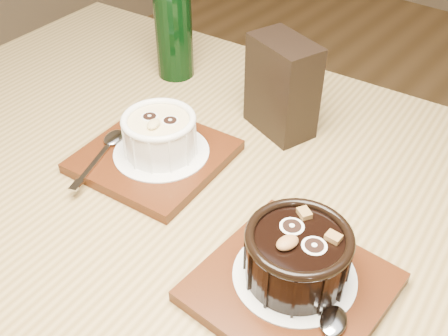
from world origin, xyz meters
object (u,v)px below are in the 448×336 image
object	(u,v)px
table	(220,262)
condiment_stand	(282,87)
tray_left	(154,156)
tray_right	(291,287)
green_bottle	(173,25)
ramekin_white	(160,133)
ramekin_dark	(297,253)

from	to	relation	value
table	condiment_stand	xyz separation A→B (m)	(-0.05, 0.20, 0.16)
table	tray_left	size ratio (longest dim) A/B	7.04
table	tray_right	distance (m)	0.17
table	tray_right	size ratio (longest dim) A/B	7.04
table	green_bottle	size ratio (longest dim) A/B	5.52
tray_left	ramekin_white	distance (m)	0.04
ramekin_white	condiment_stand	size ratio (longest dim) A/B	0.71
tray_right	condiment_stand	size ratio (longest dim) A/B	1.29
ramekin_dark	condiment_stand	xyz separation A→B (m)	(-0.18, 0.23, 0.02)
ramekin_dark	condiment_stand	bearing A→B (deg)	142.34
table	tray_right	bearing A→B (deg)	-18.09
table	condiment_stand	distance (m)	0.26
tray_right	ramekin_dark	xyz separation A→B (m)	(-0.00, 0.01, 0.04)
tray_left	tray_right	xyz separation A→B (m)	(0.27, -0.07, 0.00)
ramekin_dark	green_bottle	world-z (taller)	green_bottle
tray_left	condiment_stand	size ratio (longest dim) A/B	1.29
ramekin_white	green_bottle	size ratio (longest dim) A/B	0.43
ramekin_white	condiment_stand	bearing A→B (deg)	44.59
green_bottle	ramekin_dark	bearing A→B (deg)	-31.94
condiment_stand	tray_right	bearing A→B (deg)	-53.20
table	tray_left	xyz separation A→B (m)	(-0.14, 0.02, 0.10)
tray_right	tray_left	bearing A→B (deg)	165.87
tray_left	ramekin_white	world-z (taller)	ramekin_white
ramekin_dark	green_bottle	bearing A→B (deg)	162.94
tray_left	condiment_stand	bearing A→B (deg)	63.24
tray_right	green_bottle	size ratio (longest dim) A/B	0.78
tray_left	condiment_stand	xyz separation A→B (m)	(0.09, 0.17, 0.06)
tray_right	condiment_stand	xyz separation A→B (m)	(-0.18, 0.24, 0.06)
green_bottle	table	bearing A→B (deg)	-38.40
condiment_stand	green_bottle	world-z (taller)	green_bottle
table	green_bottle	world-z (taller)	green_bottle
table	tray_right	world-z (taller)	tray_right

